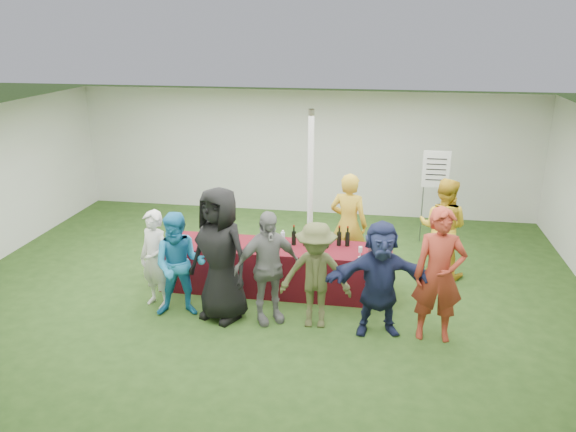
% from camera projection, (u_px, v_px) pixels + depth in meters
% --- Properties ---
extents(ground, '(60.00, 60.00, 0.00)m').
position_uv_depth(ground, '(269.00, 289.00, 8.97)').
color(ground, '#284719').
rests_on(ground, ground).
extents(tent, '(10.00, 10.00, 10.00)m').
position_uv_depth(tent, '(310.00, 189.00, 9.58)').
color(tent, white).
rests_on(tent, ground).
extents(serving_table, '(3.60, 0.80, 0.75)m').
position_uv_depth(serving_table, '(275.00, 268.00, 8.83)').
color(serving_table, '#5D0C15').
rests_on(serving_table, ground).
extents(wine_bottles, '(0.90, 0.16, 0.32)m').
position_uv_depth(wine_bottles, '(321.00, 238.00, 8.70)').
color(wine_bottles, black).
rests_on(wine_bottles, serving_table).
extents(wine_glasses, '(2.73, 0.13, 0.16)m').
position_uv_depth(wine_glasses, '(245.00, 244.00, 8.50)').
color(wine_glasses, silver).
rests_on(wine_glasses, serving_table).
extents(water_bottle, '(0.07, 0.07, 0.23)m').
position_uv_depth(water_bottle, '(283.00, 238.00, 8.73)').
color(water_bottle, silver).
rests_on(water_bottle, serving_table).
extents(bar_towel, '(0.25, 0.18, 0.03)m').
position_uv_depth(bar_towel, '(377.00, 250.00, 8.51)').
color(bar_towel, white).
rests_on(bar_towel, serving_table).
extents(dump_bucket, '(0.22, 0.22, 0.18)m').
position_uv_depth(dump_bucket, '(375.00, 252.00, 8.23)').
color(dump_bucket, slate).
rests_on(dump_bucket, serving_table).
extents(wine_list_sign, '(0.50, 0.03, 1.80)m').
position_uv_depth(wine_list_sign, '(435.00, 176.00, 10.50)').
color(wine_list_sign, slate).
rests_on(wine_list_sign, ground).
extents(staff_pourer, '(0.72, 0.56, 1.75)m').
position_uv_depth(staff_pourer, '(348.00, 225.00, 9.26)').
color(staff_pourer, gold).
rests_on(staff_pourer, ground).
extents(staff_back, '(0.98, 0.87, 1.67)m').
position_uv_depth(staff_back, '(443.00, 227.00, 9.25)').
color(staff_back, gold).
rests_on(staff_back, ground).
extents(customer_0, '(0.64, 0.54, 1.49)m').
position_uv_depth(customer_0, '(155.00, 259.00, 8.22)').
color(customer_0, silver).
rests_on(customer_0, ground).
extents(customer_1, '(0.86, 0.73, 1.55)m').
position_uv_depth(customer_1, '(180.00, 265.00, 7.95)').
color(customer_1, '#207EB6').
rests_on(customer_1, ground).
extents(customer_2, '(1.11, 0.94, 1.94)m').
position_uv_depth(customer_2, '(220.00, 254.00, 7.81)').
color(customer_2, black).
rests_on(customer_2, ground).
extents(customer_3, '(1.03, 0.85, 1.64)m').
position_uv_depth(customer_3, '(267.00, 267.00, 7.76)').
color(customer_3, slate).
rests_on(customer_3, ground).
extents(customer_4, '(1.00, 0.60, 1.52)m').
position_uv_depth(customer_4, '(316.00, 276.00, 7.65)').
color(customer_4, '#494C29').
rests_on(customer_4, ground).
extents(customer_5, '(1.55, 0.72, 1.60)m').
position_uv_depth(customer_5, '(380.00, 278.00, 7.47)').
color(customer_5, '#1C2246').
rests_on(customer_5, ground).
extents(customer_6, '(0.67, 0.44, 1.83)m').
position_uv_depth(customer_6, '(439.00, 275.00, 7.29)').
color(customer_6, maroon).
rests_on(customer_6, ground).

